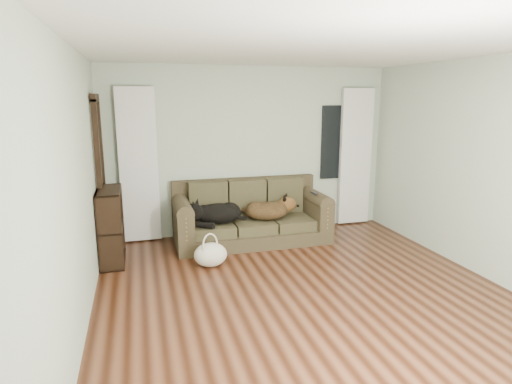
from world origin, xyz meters
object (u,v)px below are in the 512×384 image
object	(u,v)px
bookshelf	(111,225)
dog_black_lab	(215,214)
tote_bag	(211,254)
dog_shepherd	(269,210)
sofa	(251,212)

from	to	relation	value
bookshelf	dog_black_lab	bearing A→B (deg)	5.63
tote_bag	bookshelf	size ratio (longest dim) A/B	0.44
dog_black_lab	dog_shepherd	xyz separation A→B (m)	(0.80, 0.01, 0.01)
tote_bag	bookshelf	xyz separation A→B (m)	(-1.21, 0.51, 0.34)
bookshelf	sofa	bearing A→B (deg)	5.34
dog_shepherd	dog_black_lab	bearing A→B (deg)	12.39
dog_shepherd	tote_bag	world-z (taller)	dog_shepherd
dog_black_lab	tote_bag	bearing A→B (deg)	-97.17
dog_black_lab	dog_shepherd	bearing A→B (deg)	8.64
sofa	dog_black_lab	size ratio (longest dim) A/B	3.32
sofa	bookshelf	size ratio (longest dim) A/B	2.33
dog_shepherd	bookshelf	xyz separation A→B (m)	(-2.22, -0.23, 0.01)
dog_black_lab	sofa	bearing A→B (deg)	16.21
sofa	tote_bag	bearing A→B (deg)	-133.08
dog_black_lab	tote_bag	xyz separation A→B (m)	(-0.20, -0.74, -0.32)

